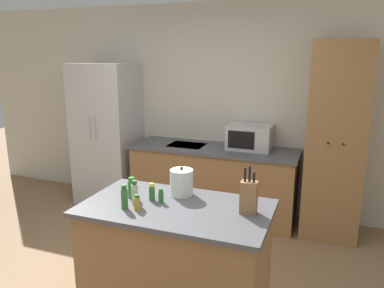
% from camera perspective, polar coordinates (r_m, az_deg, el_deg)
% --- Properties ---
extents(wall_back, '(7.20, 0.06, 2.60)m').
position_cam_1_polar(wall_back, '(4.80, 3.81, 5.38)').
color(wall_back, beige).
rests_on(wall_back, ground_plane).
extents(refrigerator, '(0.78, 0.67, 1.87)m').
position_cam_1_polar(refrigerator, '(5.15, -12.74, 1.51)').
color(refrigerator, '#B7BABC').
rests_on(refrigerator, ground_plane).
extents(back_counter, '(2.02, 0.67, 0.88)m').
position_cam_1_polar(back_counter, '(4.67, 3.28, -5.73)').
color(back_counter, olive).
rests_on(back_counter, ground_plane).
extents(pantry_cabinet, '(0.60, 0.62, 2.13)m').
position_cam_1_polar(pantry_cabinet, '(4.33, 21.02, 0.38)').
color(pantry_cabinet, olive).
rests_on(pantry_cabinet, ground_plane).
extents(kitchen_island, '(1.34, 0.76, 0.94)m').
position_cam_1_polar(kitchen_island, '(2.91, -2.39, -17.87)').
color(kitchen_island, olive).
rests_on(kitchen_island, ground_plane).
extents(microwave, '(0.51, 0.40, 0.29)m').
position_cam_1_polar(microwave, '(4.50, 8.82, 1.09)').
color(microwave, '#B2B5B7').
rests_on(microwave, back_counter).
extents(knife_block, '(0.11, 0.08, 0.33)m').
position_cam_1_polar(knife_block, '(2.56, 8.65, -7.95)').
color(knife_block, olive).
rests_on(knife_block, kitchen_island).
extents(spice_bottle_tall_dark, '(0.05, 0.05, 0.11)m').
position_cam_1_polar(spice_bottle_tall_dark, '(2.64, -8.39, -8.83)').
color(spice_bottle_tall_dark, gold).
rests_on(spice_bottle_tall_dark, kitchen_island).
extents(spice_bottle_short_red, '(0.06, 0.06, 0.16)m').
position_cam_1_polar(spice_bottle_short_red, '(2.85, -9.16, -6.66)').
color(spice_bottle_short_red, '#337033').
rests_on(spice_bottle_short_red, kitchen_island).
extents(spice_bottle_amber_oil, '(0.04, 0.04, 0.10)m').
position_cam_1_polar(spice_bottle_amber_oil, '(2.74, -4.76, -7.92)').
color(spice_bottle_amber_oil, '#337033').
rests_on(spice_bottle_amber_oil, kitchen_island).
extents(spice_bottle_green_herb, '(0.05, 0.05, 0.18)m').
position_cam_1_polar(spice_bottle_green_herb, '(2.73, -8.71, -7.40)').
color(spice_bottle_green_herb, beige).
rests_on(spice_bottle_green_herb, kitchen_island).
extents(spice_bottle_pale_salt, '(0.04, 0.04, 0.13)m').
position_cam_1_polar(spice_bottle_pale_salt, '(2.79, -6.12, -7.34)').
color(spice_bottle_pale_salt, '#337033').
rests_on(spice_bottle_pale_salt, kitchen_island).
extents(spice_bottle_orange_cap, '(0.05, 0.05, 0.17)m').
position_cam_1_polar(spice_bottle_orange_cap, '(2.66, -10.26, -8.03)').
color(spice_bottle_orange_cap, '#337033').
rests_on(spice_bottle_orange_cap, kitchen_island).
extents(kettle, '(0.18, 0.18, 0.22)m').
position_cam_1_polar(kettle, '(2.86, -1.60, -5.86)').
color(kettle, white).
rests_on(kettle, kitchen_island).
extents(fire_extinguisher, '(0.12, 0.12, 0.51)m').
position_cam_1_polar(fire_extinguisher, '(5.63, -17.31, -5.23)').
color(fire_extinguisher, red).
rests_on(fire_extinguisher, ground_plane).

